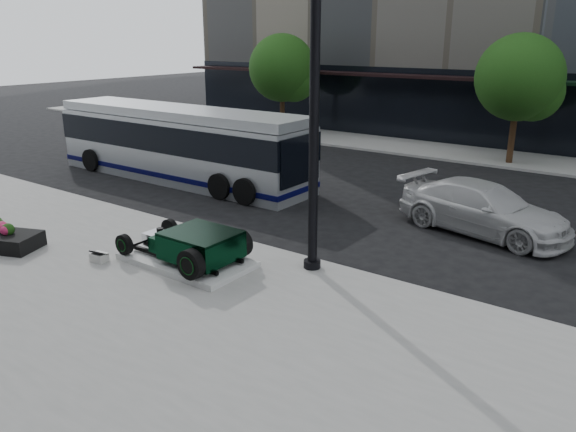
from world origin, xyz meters
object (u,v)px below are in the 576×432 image
Objects in this scene: hot_rod at (195,245)px; lamppost at (314,124)px; white_sedan at (483,209)px; transit_bus at (179,143)px; flower_planter at (0,239)px.

lamppost reaches higher than hot_rod.
white_sedan is (2.47, 5.50, -2.97)m from lamppost.
transit_bus is (-9.76, 4.83, -2.23)m from lamppost.
hot_rod is 8.66m from white_sedan.
lamppost is (2.42, 1.65, 3.02)m from hot_rod.
flower_planter is 0.20× the size of transit_bus.
flower_planter is 13.82m from white_sedan.
lamppost reaches higher than transit_bus.
flower_planter is 0.46× the size of white_sedan.
transit_bus is 12.27m from white_sedan.
lamppost reaches higher than flower_planter.
transit_bus is (-2.08, 8.70, 1.11)m from flower_planter.
flower_planter is (-7.67, -3.87, -3.34)m from lamppost.
white_sedan is (12.23, 0.67, -0.74)m from transit_bus.
lamppost is 9.22m from flower_planter.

